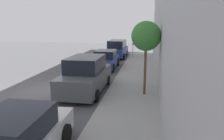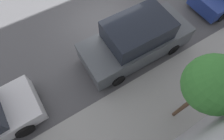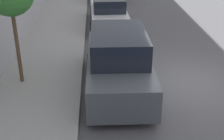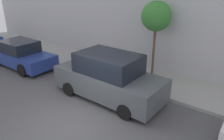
% 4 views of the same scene
% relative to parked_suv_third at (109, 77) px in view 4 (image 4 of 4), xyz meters
% --- Properties ---
extents(ground_plane, '(60.00, 60.00, 0.00)m').
position_rel_parked_suv_third_xyz_m(ground_plane, '(-2.27, -0.24, -0.93)').
color(ground_plane, '#515154').
extents(sidewalk, '(2.73, 32.00, 0.15)m').
position_rel_parked_suv_third_xyz_m(sidewalk, '(2.59, -0.24, -0.86)').
color(sidewalk, '#9E9E99').
rests_on(sidewalk, ground_plane).
extents(parked_suv_third, '(2.08, 4.82, 1.98)m').
position_rel_parked_suv_third_xyz_m(parked_suv_third, '(0.00, 0.00, 0.00)').
color(parked_suv_third, '#4C5156').
rests_on(parked_suv_third, ground_plane).
extents(parked_sedan_fourth, '(1.92, 4.52, 1.54)m').
position_rel_parked_suv_third_xyz_m(parked_sedan_fourth, '(-0.16, 6.45, -0.21)').
color(parked_sedan_fourth, navy).
rests_on(parked_sedan_fourth, ground_plane).
extents(street_tree, '(1.47, 1.47, 3.74)m').
position_rel_parked_suv_third_xyz_m(street_tree, '(3.25, -0.40, 2.19)').
color(street_tree, brown).
rests_on(street_tree, sidewalk).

